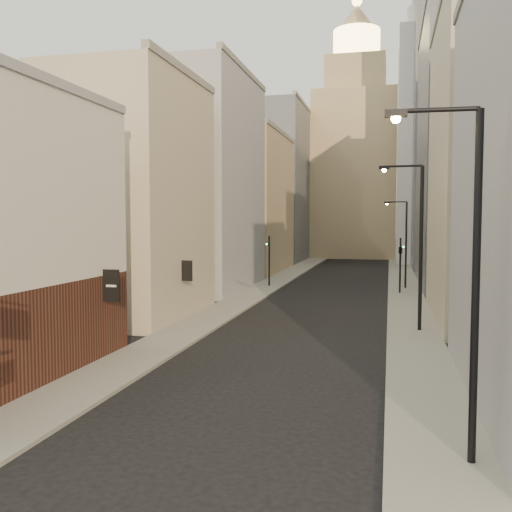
% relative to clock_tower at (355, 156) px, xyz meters
% --- Properties ---
extents(sidewalk_left, '(3.00, 140.00, 0.15)m').
position_rel_clock_tower_xyz_m(sidewalk_left, '(-5.50, -37.00, -17.56)').
color(sidewalk_left, gray).
rests_on(sidewalk_left, ground).
extents(sidewalk_right, '(3.00, 140.00, 0.15)m').
position_rel_clock_tower_xyz_m(sidewalk_right, '(7.50, -37.00, -17.56)').
color(sidewalk_right, gray).
rests_on(sidewalk_right, ground).
extents(left_bldg_beige, '(8.00, 12.00, 16.00)m').
position_rel_clock_tower_xyz_m(left_bldg_beige, '(-11.00, -66.00, -9.63)').
color(left_bldg_beige, '#BBAE94').
rests_on(left_bldg_beige, ground).
extents(left_bldg_grey, '(8.00, 16.00, 20.00)m').
position_rel_clock_tower_xyz_m(left_bldg_grey, '(-11.00, -50.00, -7.63)').
color(left_bldg_grey, gray).
rests_on(left_bldg_grey, ground).
extents(left_bldg_tan, '(8.00, 18.00, 17.00)m').
position_rel_clock_tower_xyz_m(left_bldg_tan, '(-11.00, -32.00, -9.13)').
color(left_bldg_tan, tan).
rests_on(left_bldg_tan, ground).
extents(left_bldg_wingrid, '(8.00, 20.00, 24.00)m').
position_rel_clock_tower_xyz_m(left_bldg_wingrid, '(-11.00, -12.00, -5.63)').
color(left_bldg_wingrid, gray).
rests_on(left_bldg_wingrid, ground).
extents(right_bldg_beige, '(8.00, 16.00, 20.00)m').
position_rel_clock_tower_xyz_m(right_bldg_beige, '(13.00, -62.00, -7.63)').
color(right_bldg_beige, '#BBAE94').
rests_on(right_bldg_beige, ground).
extents(right_bldg_wingrid, '(8.00, 20.00, 26.00)m').
position_rel_clock_tower_xyz_m(right_bldg_wingrid, '(13.00, -42.00, -4.63)').
color(right_bldg_wingrid, gray).
rests_on(right_bldg_wingrid, ground).
extents(highrise, '(21.00, 23.00, 51.20)m').
position_rel_clock_tower_xyz_m(highrise, '(19.00, -14.00, 8.02)').
color(highrise, gray).
rests_on(highrise, ground).
extents(clock_tower, '(14.00, 14.00, 44.90)m').
position_rel_clock_tower_xyz_m(clock_tower, '(0.00, 0.00, 0.00)').
color(clock_tower, tan).
rests_on(clock_tower, ground).
extents(white_tower, '(8.00, 8.00, 41.50)m').
position_rel_clock_tower_xyz_m(white_tower, '(11.00, -14.00, 0.97)').
color(white_tower, silver).
rests_on(white_tower, ground).
extents(streetlamp_near, '(2.51, 0.31, 9.57)m').
position_rel_clock_tower_xyz_m(streetlamp_near, '(8.05, -85.89, -12.17)').
color(streetlamp_near, black).
rests_on(streetlamp_near, ground).
extents(streetlamp_mid, '(2.57, 0.37, 9.78)m').
position_rel_clock_tower_xyz_m(streetlamp_mid, '(7.60, -67.29, -12.04)').
color(streetlamp_mid, black).
rests_on(streetlamp_mid, ground).
extents(streetlamp_far, '(2.16, 0.55, 8.30)m').
position_rel_clock_tower_xyz_m(streetlamp_far, '(7.36, -46.46, -12.89)').
color(streetlamp_far, black).
rests_on(streetlamp_far, ground).
extents(traffic_light_left, '(0.53, 0.40, 5.00)m').
position_rel_clock_tower_xyz_m(traffic_light_left, '(-5.31, -47.67, -14.24)').
color(traffic_light_left, black).
rests_on(traffic_light_left, ground).
extents(traffic_light_right, '(0.64, 0.62, 5.00)m').
position_rel_clock_tower_xyz_m(traffic_light_right, '(7.01, -50.30, -13.85)').
color(traffic_light_right, black).
rests_on(traffic_light_right, ground).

